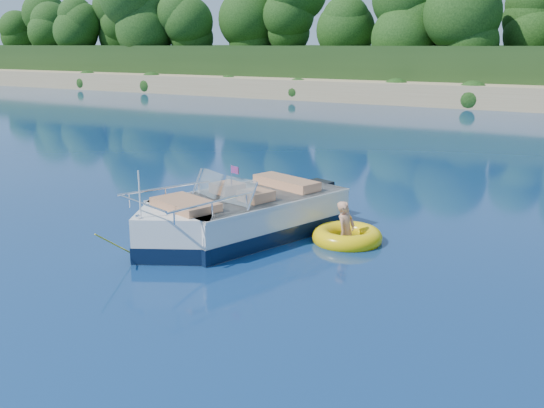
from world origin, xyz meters
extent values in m
plane|color=#0A224C|center=(0.00, 0.00, 0.00)|extent=(160.00, 160.00, 0.00)
cube|color=tan|center=(0.00, 38.00, 0.50)|extent=(170.00, 8.00, 2.00)
cube|color=#1D3615|center=(0.00, 65.00, 1.00)|extent=(170.00, 56.00, 6.00)
cylinder|color=black|center=(-45.00, 41.00, 2.90)|extent=(0.44, 0.44, 2.80)
sphere|color=black|center=(-45.00, 41.00, 5.56)|extent=(4.62, 4.62, 4.62)
cylinder|color=black|center=(-18.00, 40.50, 3.10)|extent=(0.44, 0.44, 3.20)
sphere|color=black|center=(-18.00, 40.50, 6.14)|extent=(5.28, 5.28, 5.28)
cylinder|color=black|center=(0.00, 42.00, 3.30)|extent=(0.44, 0.44, 3.60)
sphere|color=black|center=(0.00, 42.00, 6.72)|extent=(5.94, 5.94, 5.94)
cube|color=white|center=(1.83, 4.31, 0.33)|extent=(3.31, 4.56, 1.14)
cube|color=white|center=(1.24, 2.47, 0.33)|extent=(2.06, 2.06, 1.14)
cube|color=black|center=(1.83, 4.31, 0.17)|extent=(3.35, 4.60, 0.32)
cube|color=black|center=(1.24, 2.47, 0.17)|extent=(2.10, 2.10, 0.32)
cube|color=tan|center=(1.93, 4.62, 0.65)|extent=(2.52, 3.25, 0.11)
cube|color=white|center=(1.83, 4.31, 0.87)|extent=(3.35, 4.57, 0.06)
cube|color=black|center=(2.51, 6.45, 0.38)|extent=(0.68, 0.54, 0.97)
cube|color=#8C9EA5|center=(1.14, 3.74, 1.18)|extent=(0.88, 0.62, 0.52)
cube|color=#8C9EA5|center=(2.06, 3.44, 1.18)|extent=(0.88, 0.42, 0.52)
cube|color=#B27752|center=(1.28, 4.20, 0.90)|extent=(0.75, 0.75, 0.43)
cube|color=#B27752|center=(2.21, 3.91, 0.90)|extent=(0.75, 0.75, 0.43)
cube|color=#B27752|center=(2.16, 5.35, 0.90)|extent=(1.79, 1.08, 0.41)
cube|color=#B27752|center=(1.30, 2.66, 0.88)|extent=(1.61, 1.21, 0.37)
cylinder|color=white|center=(0.99, 1.68, 1.36)|extent=(0.04, 0.04, 0.92)
cube|color=red|center=(1.97, 3.47, 1.61)|extent=(0.23, 0.09, 0.15)
cube|color=silver|center=(0.97, 1.63, 0.93)|extent=(0.12, 0.09, 0.05)
cylinder|color=yellow|center=(0.70, 1.32, 0.38)|extent=(0.07, 1.17, 0.83)
torus|color=yellow|center=(3.93, 4.84, 0.10)|extent=(1.66, 1.66, 0.40)
torus|color=#B6090E|center=(3.93, 4.84, 0.12)|extent=(1.36, 1.36, 0.13)
imported|color=tan|center=(3.92, 4.82, 0.00)|extent=(0.41, 0.78, 1.47)
camera|label=1|loc=(8.73, -6.70, 4.11)|focal=40.00mm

